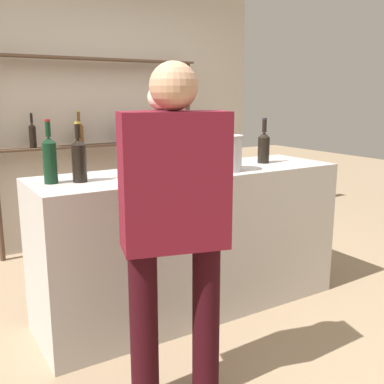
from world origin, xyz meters
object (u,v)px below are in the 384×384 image
counter_bottle_3 (175,147)px  counter_bottle_4 (182,153)px  ice_bucket (225,153)px  cork_jar (157,164)px  counter_bottle_1 (264,146)px  server_behind_counter (161,163)px  counter_bottle_0 (79,159)px  customer_left (175,215)px  counter_bottle_2 (50,159)px

counter_bottle_3 → counter_bottle_4: bearing=-108.9°
ice_bucket → cork_jar: (-0.45, 0.14, -0.06)m
counter_bottle_1 → server_behind_counter: (-0.45, 0.83, -0.20)m
counter_bottle_0 → counter_bottle_4: size_ratio=1.07×
ice_bucket → customer_left: bearing=-139.0°
counter_bottle_2 → counter_bottle_4: 0.86m
counter_bottle_3 → server_behind_counter: (0.21, 0.62, -0.22)m
counter_bottle_1 → counter_bottle_2: counter_bottle_2 is taller
customer_left → counter_bottle_0: bearing=28.6°
counter_bottle_3 → ice_bucket: bearing=-61.3°
counter_bottle_2 → cork_jar: counter_bottle_2 is taller
counter_bottle_1 → cork_jar: (-0.91, -0.00, -0.06)m
counter_bottle_0 → counter_bottle_3: (0.78, 0.23, 0.00)m
cork_jar → customer_left: customer_left is taller
counter_bottle_0 → ice_bucket: counter_bottle_0 is taller
counter_bottle_3 → counter_bottle_4: size_ratio=1.09×
counter_bottle_1 → counter_bottle_3: 0.69m
counter_bottle_3 → ice_bucket: 0.41m
counter_bottle_0 → customer_left: size_ratio=0.21×
counter_bottle_3 → counter_bottle_4: 0.26m
cork_jar → counter_bottle_4: bearing=-9.5°
counter_bottle_0 → counter_bottle_4: bearing=-1.0°
counter_bottle_1 → customer_left: bearing=-146.5°
counter_bottle_0 → customer_left: 0.85m
counter_bottle_3 → customer_left: (-0.59, -1.04, -0.19)m
counter_bottle_1 → counter_bottle_4: 0.74m
customer_left → ice_bucket: bearing=-33.7°
counter_bottle_2 → server_behind_counter: bearing=35.0°
cork_jar → customer_left: 0.90m
customer_left → counter_bottle_2: bearing=37.7°
counter_bottle_2 → server_behind_counter: server_behind_counter is taller
counter_bottle_1 → cork_jar: size_ratio=2.66×
counter_bottle_2 → counter_bottle_4: bearing=-3.7°
counter_bottle_1 → counter_bottle_2: (-1.60, 0.03, 0.02)m
counter_bottle_4 → server_behind_counter: bearing=71.4°
counter_bottle_2 → cork_jar: size_ratio=2.92×
server_behind_counter → counter_bottle_1: bearing=17.3°
counter_bottle_0 → ice_bucket: size_ratio=1.46×
counter_bottle_4 → customer_left: (-0.51, -0.80, -0.18)m
counter_bottle_1 → ice_bucket: (-0.46, -0.14, -0.01)m
counter_bottle_1 → customer_left: size_ratio=0.20×
counter_bottle_1 → cork_jar: counter_bottle_1 is taller
counter_bottle_4 → counter_bottle_1: bearing=2.3°
counter_bottle_2 → ice_bucket: bearing=-8.4°
counter_bottle_0 → counter_bottle_4: counter_bottle_0 is taller
ice_bucket → customer_left: 1.05m
counter_bottle_1 → counter_bottle_2: bearing=179.0°
ice_bucket → server_behind_counter: size_ratio=0.15×
counter_bottle_1 → server_behind_counter: server_behind_counter is taller
counter_bottle_4 → server_behind_counter: 0.93m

